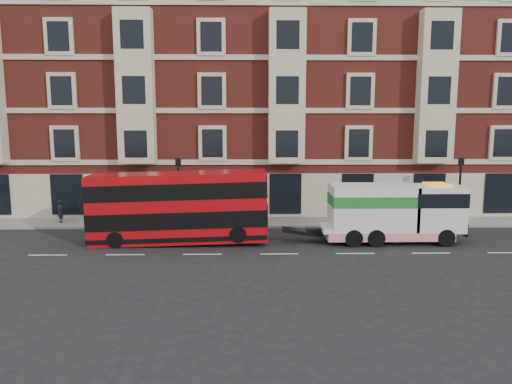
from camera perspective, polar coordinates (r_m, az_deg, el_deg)
The scene contains 8 objects.
ground at distance 26.26m, azimuth 2.65°, elevation -7.09°, with size 120.00×120.00×0.00m, color black.
sidewalk at distance 33.51m, azimuth 1.82°, elevation -3.48°, with size 90.00×3.00×0.15m, color slate.
victorian_terrace at distance 40.38m, azimuth 2.07°, elevation 12.84°, with size 45.00×12.00×20.40m.
lamp_post_west at distance 32.03m, azimuth -8.82°, elevation 0.58°, with size 0.35×0.15×4.35m.
lamp_post_east at distance 34.56m, azimuth 22.25°, elevation 0.62°, with size 0.35×0.15×4.35m.
double_decker_bus at distance 28.30m, azimuth -8.84°, elevation -1.62°, with size 9.90×2.27×4.01m.
tow_truck at distance 29.29m, azimuth 15.25°, elevation -2.22°, with size 7.92×2.34×3.30m.
pedestrian at distance 35.38m, azimuth -21.47°, elevation -2.07°, with size 0.55×0.36×1.50m, color black.
Camera 1 is at (-1.68, -25.22, 7.13)m, focal length 35.00 mm.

